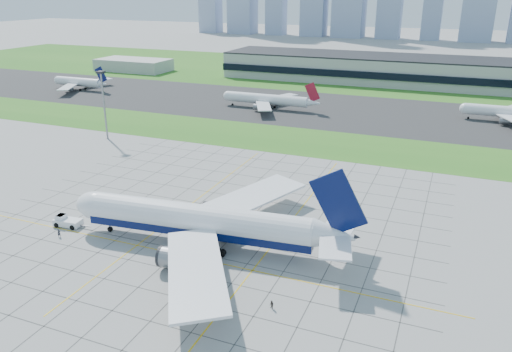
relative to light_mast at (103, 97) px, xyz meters
The scene contains 15 objects.
ground 96.89m from the light_mast, 42.88° to the right, with size 1400.00×1400.00×0.00m, color gray.
grass_median 76.07m from the light_mast, 19.65° to the left, with size 700.00×35.00×0.04m, color #28671D.
asphalt_taxiway 107.52m from the light_mast, 48.81° to the left, with size 700.00×75.00×0.04m, color #383838.
grass_far 203.13m from the light_mast, 69.78° to the left, with size 700.00×145.00×0.04m, color #28671D.
apron_markings 90.15m from the light_mast, 37.43° to the right, with size 120.00×130.00×0.03m.
terminal 198.37m from the light_mast, 56.29° to the left, with size 260.00×43.00×15.80m.
service_block 171.09m from the light_mast, 121.83° to the left, with size 50.00×25.00×8.00m, color #B7B7B2.
light_mast is the anchor object (origin of this frame).
airliner 96.11m from the light_mast, 39.85° to the right, with size 67.30×67.89×21.19m.
pushback_tug 77.14m from the light_mast, 59.35° to the right, with size 9.85×3.98×2.71m.
crew_near 82.83m from the light_mast, 59.77° to the right, with size 0.66×0.43×1.80m, color black.
crew_far 124.56m from the light_mast, 38.92° to the right, with size 0.80×0.63×1.65m, color black.
distant_jet_0 107.49m from the light_mast, 135.86° to the left, with size 34.36×42.66×14.08m.
distant_jet_1 81.44m from the light_mast, 61.57° to the left, with size 46.27×42.66×14.08m.
distant_jet_2 167.23m from the light_mast, 30.89° to the left, with size 39.50×42.66×14.08m.
Camera 1 is at (52.08, -83.40, 53.84)m, focal length 35.00 mm.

